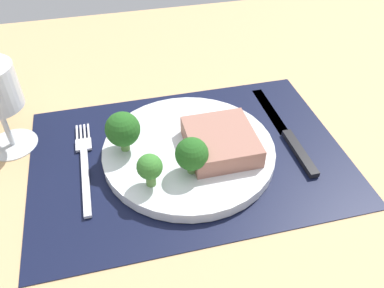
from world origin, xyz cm
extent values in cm
cube|color=tan|center=(0.00, 0.00, -1.50)|extent=(140.00, 110.00, 3.00)
cube|color=black|center=(0.00, 0.00, 0.15)|extent=(46.52, 32.42, 0.30)
cylinder|color=silver|center=(0.00, 0.00, 1.10)|extent=(25.51, 25.51, 1.60)
cube|color=#9E6B5B|center=(4.42, -1.50, 3.35)|extent=(9.65, 10.53, 2.89)
cylinder|color=#5B8942|center=(-0.76, -5.01, 2.59)|extent=(1.22, 1.22, 1.38)
sphere|color=#235B1E|center=(-0.76, -5.01, 5.20)|extent=(4.53, 4.53, 4.53)
cylinder|color=#5B8942|center=(-9.11, 1.77, 2.73)|extent=(1.28, 1.28, 1.65)
sphere|color=#235B1E|center=(-9.11, 1.77, 5.68)|extent=(5.01, 5.01, 5.01)
cylinder|color=#5B8942|center=(-6.58, -5.98, 2.79)|extent=(1.34, 1.34, 1.78)
sphere|color=#387A2D|center=(-6.58, -5.98, 5.13)|extent=(3.42, 3.42, 3.42)
cube|color=silver|center=(-15.27, -2.00, 0.55)|extent=(1.00, 13.00, 0.50)
cube|color=silver|center=(-15.27, 5.80, 0.55)|extent=(2.40, 2.60, 0.40)
cube|color=silver|center=(-16.17, 8.90, 0.55)|extent=(0.30, 3.60, 0.35)
cube|color=silver|center=(-15.57, 8.90, 0.55)|extent=(0.30, 3.60, 0.35)
cube|color=silver|center=(-14.97, 8.90, 0.55)|extent=(0.30, 3.60, 0.35)
cube|color=silver|center=(-14.37, 8.90, 0.55)|extent=(0.30, 3.60, 0.35)
cube|color=black|center=(16.19, -3.90, 0.70)|extent=(1.40, 10.00, 0.80)
cube|color=silver|center=(16.19, 7.60, 0.45)|extent=(1.80, 13.00, 0.30)
cylinder|color=silver|center=(-26.00, 9.03, 0.20)|extent=(7.52, 7.52, 0.40)
cylinder|color=silver|center=(-26.00, 9.03, 3.96)|extent=(0.80, 0.80, 7.12)
camera|label=1|loc=(-9.85, -42.13, 41.00)|focal=36.94mm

